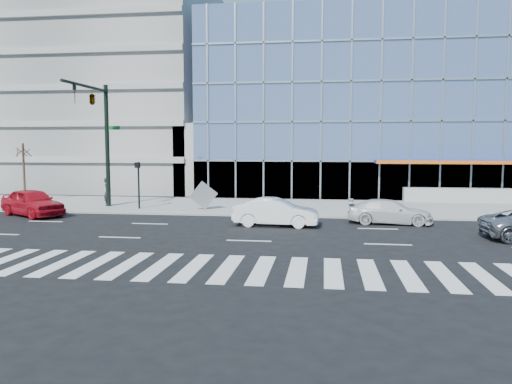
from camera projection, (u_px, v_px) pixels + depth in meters
ground at (260, 226)px, 26.01m from camera, size 160.00×160.00×0.00m
sidewalk at (275, 206)px, 33.90m from camera, size 120.00×8.00×0.15m
theatre_building at (435, 112)px, 49.07m from camera, size 42.00×26.00×15.00m
parking_garage at (106, 91)px, 53.40m from camera, size 24.00×24.00×20.00m
ramp_block at (219, 159)px, 44.29m from camera, size 6.00×8.00×6.00m
tower_backdrop at (153, 43)px, 96.82m from camera, size 14.00×14.00×48.00m
traffic_signal at (97, 114)px, 31.41m from camera, size 1.14×5.74×8.00m
ped_signal_post at (138, 178)px, 31.83m from camera, size 0.30×0.33×3.00m
street_tree_near at (23, 151)px, 35.47m from camera, size 1.10×1.10×4.23m
white_suv at (390, 212)px, 26.81m from camera, size 4.58×2.11×1.30m
white_sedan at (276, 212)px, 26.06m from camera, size 4.49×1.75×1.46m
red_sedan at (32, 202)px, 29.70m from camera, size 5.13×4.12×1.64m
pedestrian at (108, 192)px, 33.47m from camera, size 0.49×0.71×1.88m
tilted_panel at (204, 195)px, 31.41m from camera, size 1.72×0.72×1.83m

